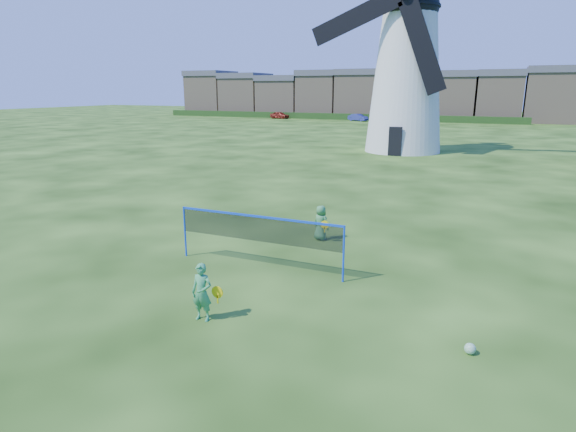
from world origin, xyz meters
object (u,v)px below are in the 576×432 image
(windmill, at_px, (407,71))
(car_right, at_px, (358,117))
(player_girl, at_px, (202,292))
(play_ball, at_px, (470,349))
(car_left, at_px, (280,115))
(player_boy, at_px, (321,223))
(badminton_net, at_px, (258,230))

(windmill, distance_m, car_right, 38.67)
(player_girl, distance_m, car_right, 68.87)
(windmill, distance_m, play_ball, 31.99)
(windmill, relative_size, car_left, 5.31)
(windmill, xyz_separation_m, car_left, (-27.79, 36.11, -5.69))
(play_ball, bearing_deg, player_boy, 132.37)
(windmill, height_order, car_left, windmill)
(car_left, bearing_deg, car_right, -77.31)
(car_right, bearing_deg, car_left, 109.57)
(player_boy, height_order, car_left, car_left)
(windmill, height_order, car_right, windmill)
(player_boy, bearing_deg, car_right, -53.43)
(badminton_net, bearing_deg, play_ball, -22.62)
(car_left, height_order, car_right, car_left)
(car_left, distance_m, car_right, 13.97)
(car_left, bearing_deg, player_girl, -141.77)
(badminton_net, xyz_separation_m, car_left, (-29.22, 64.22, -0.54))
(player_girl, height_order, car_left, player_girl)
(play_ball, bearing_deg, badminton_net, 157.38)
(player_boy, bearing_deg, car_left, -42.08)
(windmill, relative_size, badminton_net, 3.69)
(car_left, xyz_separation_m, car_right, (13.96, -0.46, -0.04))
(player_boy, bearing_deg, player_girl, 108.70)
(windmill, xyz_separation_m, player_boy, (2.12, -24.90, -5.70))
(player_girl, bearing_deg, player_boy, 83.37)
(badminton_net, distance_m, player_boy, 3.33)
(car_left, bearing_deg, windmill, -127.82)
(player_girl, xyz_separation_m, player_boy, (0.35, 6.53, -0.06))
(badminton_net, height_order, player_boy, badminton_net)
(player_girl, xyz_separation_m, play_ball, (5.50, 0.89, -0.54))
(windmill, xyz_separation_m, play_ball, (7.26, -30.54, -6.18))
(badminton_net, bearing_deg, car_left, 114.47)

